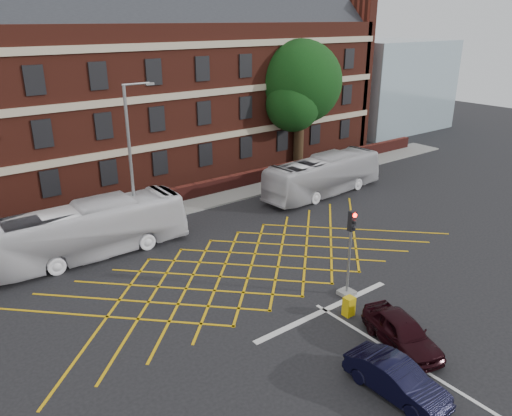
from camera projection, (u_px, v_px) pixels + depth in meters
ground at (275, 280)px, 25.10m from camera, size 120.00×120.00×0.00m
victorian_building at (98, 80)px, 38.71m from camera, size 51.00×12.17×20.40m
boundary_wall at (156, 200)px, 34.52m from camera, size 56.00×0.50×1.10m
far_pavement at (163, 211)px, 33.95m from camera, size 60.00×3.00×0.12m
glass_block at (385, 85)px, 58.23m from camera, size 14.00×10.00×10.00m
box_junction_hatching at (251, 265)px, 26.57m from camera, size 8.22×8.22×0.02m
stop_line at (325, 310)px, 22.51m from camera, size 8.00×0.30×0.02m
centre_line at (455, 390)px, 17.70m from camera, size 0.15×14.00×0.02m
bus_left at (88, 231)px, 27.12m from camera, size 11.02×2.80×3.05m
bus_right at (324, 175)px, 36.84m from camera, size 10.54×3.06×2.90m
car_navy at (396, 379)px, 17.30m from camera, size 1.44×3.85×1.26m
car_maroon at (402, 332)px, 19.83m from camera, size 2.65×4.23×1.34m
deciduous_tree at (300, 88)px, 43.05m from camera, size 7.49×7.18×10.77m
traffic_light_near at (349, 261)px, 23.16m from camera, size 0.70×0.70×4.27m
street_lamp at (134, 190)px, 28.53m from camera, size 2.25×1.00×9.09m
utility_cabinet at (349, 306)px, 22.00m from camera, size 0.46×0.40×0.90m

